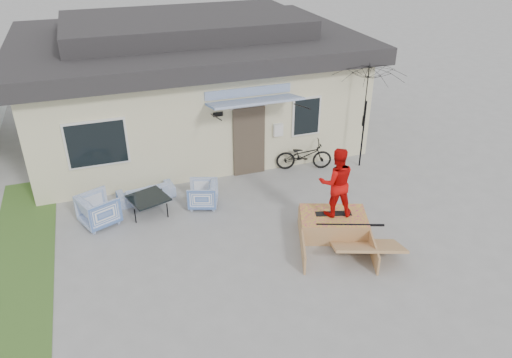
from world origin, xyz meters
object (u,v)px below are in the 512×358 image
object	(u,v)px
armchair_right	(202,193)
skate_ramp	(333,224)
bicycle	(304,152)
patio_umbrella	(365,112)
armchair_left	(99,208)
loveseat	(146,189)
skater	(336,181)
skateboard	(333,213)
coffee_table	(149,205)

from	to	relation	value
armchair_right	skate_ramp	distance (m)	3.54
bicycle	patio_umbrella	xyz separation A→B (m)	(1.73, -0.38, 1.21)
armchair_left	skate_ramp	xyz separation A→B (m)	(5.34, -2.32, -0.17)
loveseat	skater	xyz separation A→B (m)	(4.09, -3.11, 1.14)
patio_umbrella	loveseat	bearing A→B (deg)	178.87
armchair_right	skate_ramp	world-z (taller)	armchair_right
armchair_left	patio_umbrella	world-z (taller)	patio_umbrella
loveseat	armchair_left	xyz separation A→B (m)	(-1.27, -0.84, 0.14)
patio_umbrella	skateboard	xyz separation A→B (m)	(-2.45, -2.98, -1.19)
skateboard	skater	bearing A→B (deg)	0.00
bicycle	skate_ramp	world-z (taller)	bicycle
armchair_left	skater	distance (m)	5.91
armchair_left	skate_ramp	world-z (taller)	armchair_left
bicycle	skater	world-z (taller)	skater
armchair_left	coffee_table	world-z (taller)	armchair_left
coffee_table	bicycle	xyz separation A→B (m)	(4.83, 0.97, 0.32)
coffee_table	skater	xyz separation A→B (m)	(4.11, -2.40, 1.22)
skateboard	armchair_right	bearing A→B (deg)	156.29
skate_ramp	skateboard	bearing A→B (deg)	90.00
skater	coffee_table	bearing A→B (deg)	-16.16
loveseat	armchair_left	bearing A→B (deg)	25.28
loveseat	skater	bearing A→B (deg)	134.64
armchair_left	skater	world-z (taller)	skater
armchair_left	coffee_table	size ratio (longest dim) A/B	0.96
armchair_right	skate_ramp	xyz separation A→B (m)	(2.69, -2.31, -0.12)
armchair_left	patio_umbrella	xyz separation A→B (m)	(7.81, 0.71, 1.31)
armchair_right	skateboard	xyz separation A→B (m)	(2.71, -2.26, 0.17)
loveseat	skate_ramp	xyz separation A→B (m)	(4.07, -3.16, -0.03)
bicycle	skateboard	distance (m)	3.44
patio_umbrella	skater	world-z (taller)	skater
armchair_left	bicycle	xyz separation A→B (m)	(6.08, 1.09, 0.10)
coffee_table	skateboard	bearing A→B (deg)	-30.25
coffee_table	loveseat	bearing A→B (deg)	88.54
armchair_left	skater	bearing A→B (deg)	-135.84
bicycle	patio_umbrella	size ratio (longest dim) A/B	0.77
loveseat	coffee_table	size ratio (longest dim) A/B	1.68
armchair_left	bicycle	bearing A→B (deg)	-102.67
patio_umbrella	bicycle	bearing A→B (deg)	167.49
armchair_left	skater	size ratio (longest dim) A/B	0.51
loveseat	skater	distance (m)	5.27
skateboard	loveseat	bearing A→B (deg)	158.87
armchair_left	coffee_table	bearing A→B (deg)	-107.29
skate_ramp	skater	distance (m)	1.18
patio_umbrella	skate_ramp	world-z (taller)	patio_umbrella
coffee_table	bicycle	world-z (taller)	bicycle
armchair_right	skater	bearing A→B (deg)	69.23
loveseat	patio_umbrella	bearing A→B (deg)	170.76
patio_umbrella	skateboard	bearing A→B (deg)	-129.42
patio_umbrella	coffee_table	bearing A→B (deg)	-174.91
armchair_left	skateboard	world-z (taller)	armchair_left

